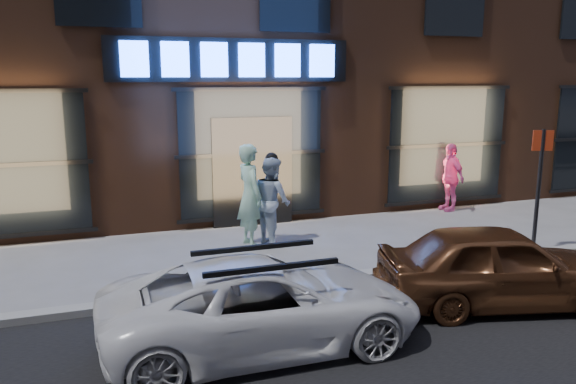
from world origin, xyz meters
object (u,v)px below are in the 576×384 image
object	(u,v)px
man_cap	(272,200)
white_suv	(263,304)
sign_post	(539,180)
man_bowtie	(250,195)
passerby	(450,177)
gold_sedan	(501,266)

from	to	relation	value
man_cap	white_suv	xyz separation A→B (m)	(-1.39, -4.12, -0.33)
sign_post	man_bowtie	bearing A→B (deg)	174.01
white_suv	man_cap	bearing A→B (deg)	-18.55
man_bowtie	white_suv	distance (m)	4.24
man_cap	sign_post	bearing A→B (deg)	-130.61
man_cap	passerby	bearing A→B (deg)	-89.74
man_cap	passerby	distance (m)	5.14
passerby	sign_post	xyz separation A→B (m)	(-0.53, -3.49, 0.58)
man_cap	gold_sedan	world-z (taller)	man_cap
passerby	white_suv	bearing A→B (deg)	-52.08
white_suv	sign_post	world-z (taller)	sign_post
gold_sedan	sign_post	size ratio (longest dim) A/B	1.51
man_bowtie	man_cap	distance (m)	0.46
man_cap	sign_post	distance (m)	5.00
white_suv	sign_post	bearing A→B (deg)	-71.97
man_cap	passerby	world-z (taller)	man_cap
white_suv	man_bowtie	bearing A→B (deg)	-12.87
man_bowtie	gold_sedan	size ratio (longest dim) A/B	0.57
white_suv	gold_sedan	distance (m)	3.58
white_suv	sign_post	size ratio (longest dim) A/B	1.68
white_suv	gold_sedan	xyz separation A→B (m)	(3.58, 0.09, 0.05)
man_bowtie	passerby	size ratio (longest dim) A/B	1.20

